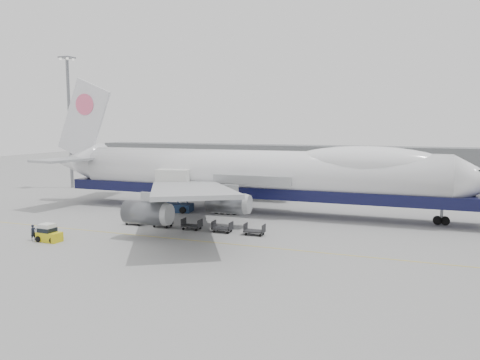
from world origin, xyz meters
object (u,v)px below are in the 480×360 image
at_px(airliner, 257,173).
at_px(baggage_tug, 49,234).
at_px(ground_worker, 33,233).
at_px(catering_truck, 174,188).

height_order(airliner, baggage_tug, airliner).
relative_size(airliner, ground_worker, 38.83).
height_order(airliner, catering_truck, airliner).
height_order(airliner, ground_worker, airliner).
distance_m(airliner, ground_worker, 30.18).
distance_m(airliner, catering_truck, 12.16).
xyz_separation_m(airliner, ground_worker, (-17.75, -23.94, -4.76)).
bearing_deg(ground_worker, airliner, -23.42).
distance_m(airliner, baggage_tug, 28.94).
distance_m(catering_truck, ground_worker, 21.56).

